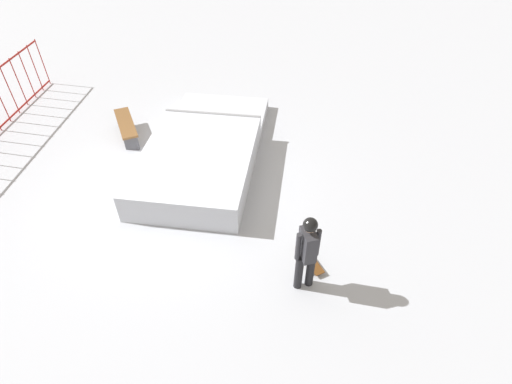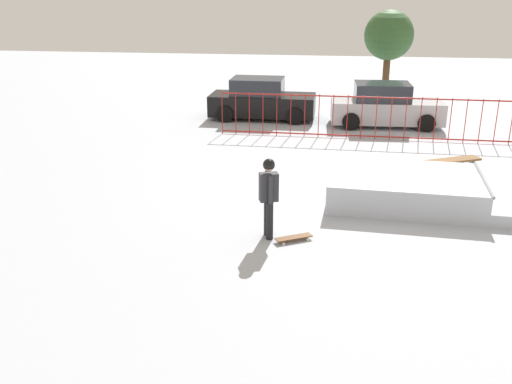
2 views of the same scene
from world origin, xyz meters
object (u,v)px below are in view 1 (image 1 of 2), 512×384
at_px(skateboard, 310,259).
at_px(skater, 307,249).
at_px(skate_ramp, 202,154).
at_px(park_bench, 126,126).

bearing_deg(skateboard, skater, 136.63).
bearing_deg(skate_ramp, park_bench, 68.34).
relative_size(skate_ramp, park_bench, 3.46).
xyz_separation_m(skateboard, park_bench, (4.06, 4.92, 0.28)).
relative_size(skateboard, park_bench, 0.49).
distance_m(skater, skateboard, 1.09).
bearing_deg(skater, skate_ramp, 16.26).
distance_m(skate_ramp, skateboard, 3.98).
height_order(skater, skateboard, skater).
height_order(skate_ramp, skateboard, skate_ramp).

